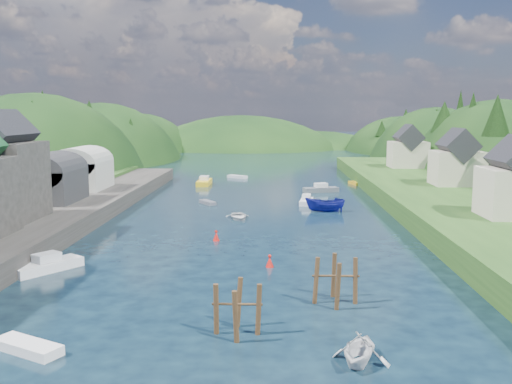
{
  "coord_description": "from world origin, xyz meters",
  "views": [
    {
      "loc": [
        2.15,
        -36.62,
        13.09
      ],
      "look_at": [
        0.0,
        28.0,
        4.0
      ],
      "focal_mm": 40.0,
      "sensor_mm": 36.0,
      "label": 1
    }
  ],
  "objects_px": {
    "piling_cluster_near": "(237,314)",
    "piling_cluster_far": "(336,284)",
    "channel_buoy_far": "(216,236)",
    "channel_buoy_near": "(270,262)"
  },
  "relations": [
    {
      "from": "piling_cluster_near",
      "to": "piling_cluster_far",
      "type": "height_order",
      "value": "piling_cluster_far"
    },
    {
      "from": "piling_cluster_near",
      "to": "piling_cluster_far",
      "type": "distance_m",
      "value": 8.63
    },
    {
      "from": "channel_buoy_far",
      "to": "piling_cluster_far",
      "type": "bearing_deg",
      "value": -61.71
    },
    {
      "from": "channel_buoy_near",
      "to": "piling_cluster_near",
      "type": "bearing_deg",
      "value": -96.8
    },
    {
      "from": "channel_buoy_far",
      "to": "channel_buoy_near",
      "type": "bearing_deg",
      "value": -60.45
    },
    {
      "from": "channel_buoy_near",
      "to": "piling_cluster_far",
      "type": "bearing_deg",
      "value": -63.11
    },
    {
      "from": "piling_cluster_far",
      "to": "channel_buoy_far",
      "type": "relative_size",
      "value": 3.47
    },
    {
      "from": "piling_cluster_near",
      "to": "channel_buoy_near",
      "type": "relative_size",
      "value": 3.35
    },
    {
      "from": "piling_cluster_far",
      "to": "channel_buoy_near",
      "type": "height_order",
      "value": "piling_cluster_far"
    },
    {
      "from": "piling_cluster_far",
      "to": "channel_buoy_near",
      "type": "relative_size",
      "value": 3.47
    }
  ]
}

